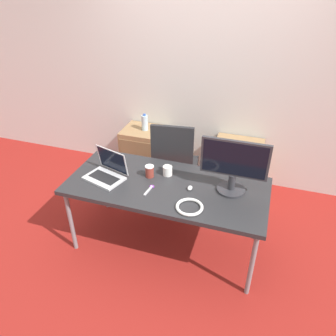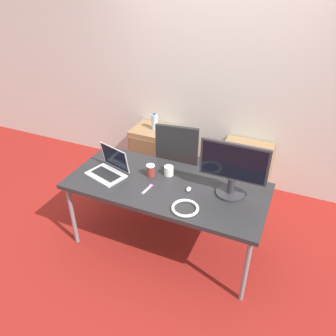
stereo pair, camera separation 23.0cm
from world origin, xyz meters
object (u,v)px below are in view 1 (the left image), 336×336
object	(u,v)px
coffee_cup_white	(168,171)
cable_coil	(189,207)
office_chair	(175,172)
coffee_cup_brown	(150,171)
cabinet_right	(236,167)
monitor	(234,165)
cabinet_left	(146,152)
water_bottle	(145,123)
mouse	(190,188)
laptop_center	(107,172)

from	to	relation	value
coffee_cup_white	cable_coil	xyz separation A→B (m)	(0.32, -0.41, -0.03)
office_chair	coffee_cup_brown	bearing A→B (deg)	-94.22
cabinet_right	monitor	size ratio (longest dim) A/B	1.12
cabinet_left	water_bottle	size ratio (longest dim) A/B	3.00
coffee_cup_brown	water_bottle	bearing A→B (deg)	113.90
cabinet_left	cabinet_right	xyz separation A→B (m)	(1.17, 0.00, 0.00)
monitor	cable_coil	world-z (taller)	monitor
cable_coil	mouse	bearing A→B (deg)	104.22
coffee_cup_brown	mouse	bearing A→B (deg)	-11.61
monitor	coffee_cup_brown	size ratio (longest dim) A/B	5.00
coffee_cup_white	office_chair	bearing A→B (deg)	100.16
monitor	coffee_cup_brown	world-z (taller)	monitor
coffee_cup_brown	cable_coil	size ratio (longest dim) A/B	0.50
cable_coil	water_bottle	bearing A→B (deg)	123.84
cabinet_left	coffee_cup_brown	world-z (taller)	coffee_cup_brown
water_bottle	coffee_cup_brown	world-z (taller)	water_bottle
cabinet_left	coffee_cup_brown	bearing A→B (deg)	-66.05
water_bottle	laptop_center	world-z (taller)	laptop_center
office_chair	cable_coil	bearing A→B (deg)	-66.55
coffee_cup_brown	cable_coil	xyz separation A→B (m)	(0.47, -0.33, -0.04)
water_bottle	monitor	bearing A→B (deg)	-41.05
water_bottle	coffee_cup_white	bearing A→B (deg)	-57.99
mouse	cable_coil	size ratio (longest dim) A/B	0.28
cabinet_right	mouse	size ratio (longest dim) A/B	10.00
mouse	monitor	bearing A→B (deg)	16.17
office_chair	cabinet_right	bearing A→B (deg)	34.62
office_chair	cabinet_right	size ratio (longest dim) A/B	1.65
mouse	coffee_cup_brown	bearing A→B (deg)	168.39
cabinet_left	mouse	bearing A→B (deg)	-52.74
monitor	office_chair	bearing A→B (deg)	138.23
cabinet_right	laptop_center	world-z (taller)	laptop_center
office_chair	cable_coil	size ratio (longest dim) A/B	4.61
mouse	cable_coil	world-z (taller)	mouse
office_chair	laptop_center	world-z (taller)	office_chair
cabinet_right	cable_coil	distance (m)	1.50
cabinet_left	cabinet_right	bearing A→B (deg)	0.00
monitor	cable_coil	xyz separation A→B (m)	(-0.28, -0.35, -0.24)
cabinet_left	cabinet_right	world-z (taller)	same
laptop_center	coffee_cup_white	xyz separation A→B (m)	(0.52, 0.21, -0.01)
monitor	coffee_cup_brown	xyz separation A→B (m)	(-0.75, -0.02, -0.20)
monitor	coffee_cup_white	bearing A→B (deg)	173.93
office_chair	monitor	xyz separation A→B (m)	(0.70, -0.63, 0.60)
cabinet_left	water_bottle	xyz separation A→B (m)	(-0.00, 0.00, 0.42)
cabinet_right	coffee_cup_white	distance (m)	1.23
cabinet_right	laptop_center	bearing A→B (deg)	-131.15
cabinet_right	coffee_cup_brown	distance (m)	1.37
cabinet_left	water_bottle	distance (m)	0.42
monitor	mouse	world-z (taller)	monitor
cabinet_left	mouse	size ratio (longest dim) A/B	10.00
water_bottle	coffee_cup_white	xyz separation A→B (m)	(0.63, -1.01, 0.04)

